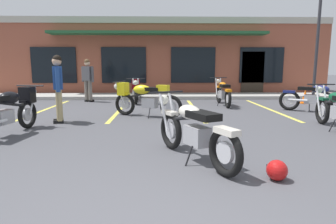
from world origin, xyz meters
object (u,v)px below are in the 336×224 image
(motorcycle_foreground_classic, at_px, (193,130))
(motorcycle_red_sportbike, at_px, (316,97))
(motorcycle_black_cruiser, at_px, (9,109))
(motorcycle_cream_vintage, at_px, (136,89))
(parking_lot_lamp_post, at_px, (321,15))
(motorcycle_green_cafe_racer, at_px, (223,93))
(traffic_cone, at_px, (305,97))
(person_in_shorts_foreground, at_px, (88,78))
(motorcycle_orange_scrambler, at_px, (144,98))
(helmet_on_pavement, at_px, (277,170))
(person_by_back_row, at_px, (58,85))

(motorcycle_foreground_classic, distance_m, motorcycle_red_sportbike, 6.17)
(motorcycle_red_sportbike, xyz_separation_m, motorcycle_black_cruiser, (-7.85, -2.73, 0.07))
(motorcycle_foreground_classic, distance_m, motorcycle_cream_vintage, 7.18)
(motorcycle_cream_vintage, xyz_separation_m, parking_lot_lamp_post, (7.33, 0.56, 2.89))
(motorcycle_black_cruiser, distance_m, parking_lot_lamp_post, 11.52)
(motorcycle_green_cafe_racer, bearing_deg, traffic_cone, 7.85)
(motorcycle_black_cruiser, xyz_separation_m, person_in_shorts_foreground, (0.25, 5.56, 0.42))
(motorcycle_cream_vintage, xyz_separation_m, person_in_shorts_foreground, (-1.92, 0.28, 0.42))
(motorcycle_foreground_classic, bearing_deg, motorcycle_orange_scrambler, 104.15)
(motorcycle_cream_vintage, bearing_deg, helmet_on_pavement, -73.04)
(motorcycle_cream_vintage, bearing_deg, motorcycle_red_sportbike, -24.22)
(motorcycle_black_cruiser, bearing_deg, motorcycle_cream_vintage, 67.68)
(motorcycle_foreground_classic, height_order, motorcycle_cream_vintage, same)
(motorcycle_black_cruiser, xyz_separation_m, parking_lot_lamp_post, (9.49, 5.84, 2.89))
(motorcycle_green_cafe_racer, xyz_separation_m, helmet_on_pavement, (-0.81, -6.95, -0.33))
(motorcycle_cream_vintage, distance_m, person_by_back_row, 4.34)
(motorcycle_foreground_classic, distance_m, motorcycle_black_cruiser, 4.01)
(motorcycle_foreground_classic, height_order, person_in_shorts_foreground, person_in_shorts_foreground)
(person_by_back_row, xyz_separation_m, parking_lot_lamp_post, (8.91, 4.58, 2.47))
(motorcycle_green_cafe_racer, bearing_deg, motorcycle_red_sportbike, -33.98)
(person_in_shorts_foreground, distance_m, person_by_back_row, 4.31)
(person_in_shorts_foreground, height_order, helmet_on_pavement, person_in_shorts_foreground)
(motorcycle_foreground_classic, bearing_deg, person_by_back_row, 135.05)
(helmet_on_pavement, bearing_deg, parking_lot_lamp_post, 59.56)
(person_by_back_row, height_order, parking_lot_lamp_post, parking_lot_lamp_post)
(motorcycle_green_cafe_racer, height_order, motorcycle_orange_scrambler, same)
(motorcycle_black_cruiser, height_order, helmet_on_pavement, motorcycle_black_cruiser)
(motorcycle_red_sportbike, bearing_deg, traffic_cone, 70.59)
(motorcycle_green_cafe_racer, bearing_deg, motorcycle_cream_vintage, 164.56)
(motorcycle_foreground_classic, xyz_separation_m, person_in_shorts_foreground, (-3.36, 7.31, 0.49))
(motorcycle_red_sportbike, bearing_deg, parking_lot_lamp_post, 62.17)
(helmet_on_pavement, bearing_deg, motorcycle_green_cafe_racer, 83.34)
(motorcycle_foreground_classic, relative_size, person_by_back_row, 1.16)
(helmet_on_pavement, bearing_deg, motorcycle_cream_vintage, 106.96)
(motorcycle_red_sportbike, xyz_separation_m, parking_lot_lamp_post, (1.65, 3.12, 2.96))
(motorcycle_foreground_classic, bearing_deg, traffic_cone, 52.89)
(helmet_on_pavement, bearing_deg, person_in_shorts_foreground, 117.97)
(motorcycle_cream_vintage, bearing_deg, motorcycle_orange_scrambler, -81.62)
(motorcycle_red_sportbike, relative_size, person_by_back_row, 1.09)
(motorcycle_orange_scrambler, bearing_deg, person_by_back_row, -158.04)
(traffic_cone, bearing_deg, motorcycle_red_sportbike, -109.41)
(motorcycle_red_sportbike, height_order, parking_lot_lamp_post, parking_lot_lamp_post)
(motorcycle_green_cafe_racer, height_order, helmet_on_pavement, motorcycle_green_cafe_racer)
(helmet_on_pavement, relative_size, traffic_cone, 0.49)
(motorcycle_black_cruiser, distance_m, person_in_shorts_foreground, 5.58)
(motorcycle_black_cruiser, xyz_separation_m, motorcycle_orange_scrambler, (2.64, 2.09, 0.00))
(motorcycle_foreground_classic, relative_size, traffic_cone, 3.66)
(person_in_shorts_foreground, bearing_deg, traffic_cone, -4.90)
(person_in_shorts_foreground, distance_m, parking_lot_lamp_post, 9.57)
(motorcycle_green_cafe_racer, xyz_separation_m, traffic_cone, (3.22, 0.44, -0.20))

